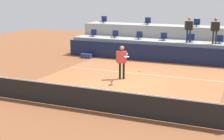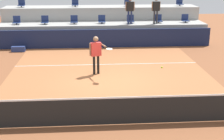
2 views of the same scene
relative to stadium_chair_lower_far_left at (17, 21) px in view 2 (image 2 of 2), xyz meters
name	(u,v)px [view 2 (image 2 of 2)]	position (x,y,z in m)	size (l,w,h in m)	color
ground_plane	(110,81)	(5.30, -7.23, -1.46)	(40.00, 40.00, 0.00)	brown
court_inner_paint	(109,73)	(5.30, -6.23, -1.46)	(9.00, 10.00, 0.01)	#A36038
court_service_line	(107,64)	(5.30, -4.83, -1.46)	(9.00, 0.06, 0.00)	silver
tennis_net	(119,110)	(5.30, -11.23, -0.97)	(10.48, 0.08, 1.07)	black
sponsor_backboard	(104,38)	(5.30, -1.23, -0.91)	(13.00, 0.16, 1.10)	#141E42
seating_tier_lower	(103,33)	(5.30, 0.07, -0.84)	(13.00, 1.80, 1.25)	#9E9E99
seating_tier_upper	(101,22)	(5.30, 1.87, -0.41)	(13.00, 1.80, 2.10)	#9E9E99
stadium_chair_lower_far_left	(17,21)	(0.00, 0.00, 0.00)	(0.44, 0.40, 0.52)	#2D2D33
stadium_chair_lower_left	(45,21)	(1.72, 0.00, 0.00)	(0.44, 0.40, 0.52)	#2D2D33
stadium_chair_lower_mid_left	(74,20)	(3.53, 0.00, 0.00)	(0.44, 0.40, 0.52)	#2D2D33
stadium_chair_lower_center	(102,20)	(5.26, 0.00, 0.00)	(0.44, 0.40, 0.52)	#2D2D33
stadium_chair_lower_mid_right	(130,20)	(7.07, 0.00, 0.00)	(0.44, 0.40, 0.52)	#2D2D33
stadium_chair_lower_right	(158,19)	(8.86, 0.00, 0.00)	(0.44, 0.40, 0.52)	#2D2D33
stadium_chair_lower_far_right	(185,19)	(10.60, 0.00, 0.00)	(0.44, 0.40, 0.52)	#2D2D33
stadium_chair_upper_far_left	(21,4)	(0.01, 1.80, 0.85)	(0.44, 0.40, 0.52)	#2D2D33
stadium_chair_upper_left	(75,3)	(3.55, 1.80, 0.85)	(0.44, 0.40, 0.52)	#2D2D33
stadium_chair_upper_right	(128,3)	(7.10, 1.80, 0.85)	(0.44, 0.40, 0.52)	#2D2D33
stadium_chair_upper_far_right	(180,3)	(10.68, 1.80, 0.85)	(0.44, 0.40, 0.52)	#2D2D33
tennis_player	(96,51)	(4.75, -6.31, -0.40)	(1.01, 1.14, 1.73)	black
spectator_in_grey	(130,8)	(6.98, -0.38, 0.76)	(0.58, 0.22, 1.63)	navy
spectator_in_white	(156,8)	(8.59, -0.38, 0.76)	(0.58, 0.27, 1.63)	#2D2D33
tennis_ball	(162,67)	(6.88, -9.87, -0.09)	(0.07, 0.07, 0.07)	#CCE033
equipment_bag	(18,49)	(0.38, -1.91, -1.31)	(0.76, 0.28, 0.30)	navy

